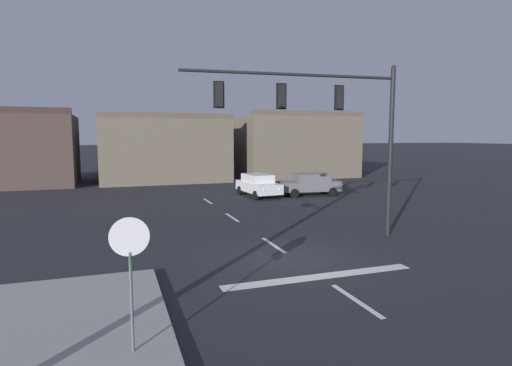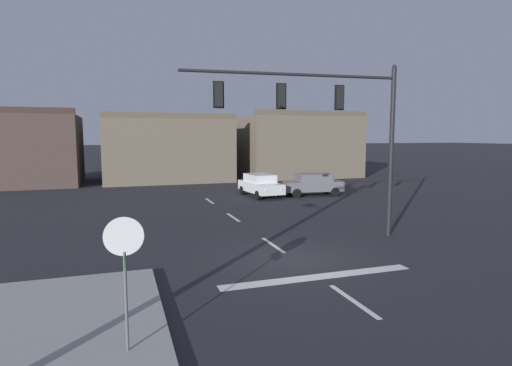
# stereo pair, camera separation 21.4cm
# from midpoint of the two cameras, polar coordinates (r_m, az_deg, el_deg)

# --- Properties ---
(ground_plane) EXTENTS (400.00, 400.00, 0.00)m
(ground_plane) POSITION_cam_midpoint_polar(r_m,az_deg,el_deg) (15.16, 5.49, -10.29)
(ground_plane) COLOR #232328
(sidewalk_near_corner) EXTENTS (5.00, 8.00, 0.15)m
(sidewalk_near_corner) POSITION_cam_midpoint_polar(r_m,az_deg,el_deg) (10.29, -26.25, -18.85)
(sidewalk_near_corner) COLOR gray
(sidewalk_near_corner) RESTS_ON ground
(stop_bar_paint) EXTENTS (6.40, 0.50, 0.01)m
(stop_bar_paint) POSITION_cam_midpoint_polar(r_m,az_deg,el_deg) (13.44, 9.04, -12.54)
(stop_bar_paint) COLOR silver
(stop_bar_paint) RESTS_ON ground
(lane_centreline) EXTENTS (0.16, 26.40, 0.01)m
(lane_centreline) POSITION_cam_midpoint_polar(r_m,az_deg,el_deg) (16.93, 2.71, -8.46)
(lane_centreline) COLOR silver
(lane_centreline) RESTS_ON ground
(signal_mast_near_side) EXTENTS (9.03, 0.88, 7.33)m
(signal_mast_near_side) POSITION_cam_midpoint_polar(r_m,az_deg,el_deg) (17.49, 10.39, 8.98)
(signal_mast_near_side) COLOR black
(signal_mast_near_side) RESTS_ON ground
(stop_sign) EXTENTS (0.76, 0.64, 2.83)m
(stop_sign) POSITION_cam_midpoint_polar(r_m,az_deg,el_deg) (8.47, -16.87, -9.00)
(stop_sign) COLOR #56565B
(stop_sign) RESTS_ON ground
(car_lot_nearside) EXTENTS (4.59, 2.27, 1.61)m
(car_lot_nearside) POSITION_cam_midpoint_polar(r_m,az_deg,el_deg) (30.88, 7.93, -0.11)
(car_lot_nearside) COLOR slate
(car_lot_nearside) RESTS_ON ground
(car_lot_middle) EXTENTS (2.22, 4.57, 1.61)m
(car_lot_middle) POSITION_cam_midpoint_polar(r_m,az_deg,el_deg) (30.06, 0.81, -0.23)
(car_lot_middle) COLOR silver
(car_lot_middle) RESTS_ON ground
(building_row) EXTENTS (35.27, 13.93, 6.82)m
(building_row) POSITION_cam_midpoint_polar(r_m,az_deg,el_deg) (43.76, -8.52, 4.69)
(building_row) COLOR #473833
(building_row) RESTS_ON ground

